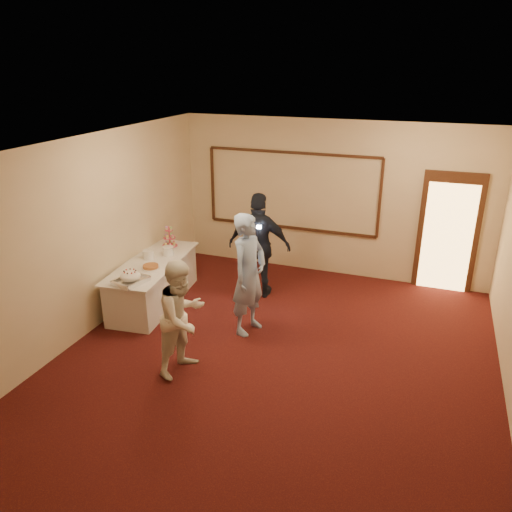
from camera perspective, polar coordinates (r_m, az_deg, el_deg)
The scene contains 14 objects.
floor at distance 7.21m, azimuth 2.04°, elevation -12.12°, with size 7.00×7.00×0.00m, color black.
room_walls at distance 6.32m, azimuth 2.28°, elevation 3.35°, with size 6.04×7.04×3.02m.
wall_molding at distance 9.85m, azimuth 4.09°, elevation 7.40°, with size 3.45×0.04×1.55m.
doorway at distance 9.63m, azimuth 21.08°, elevation 2.43°, with size 1.05×0.07×2.20m.
buffet_table at distance 8.87m, azimuth -11.62°, elevation -2.95°, with size 1.10×2.32×0.77m.
pavlova_tray at distance 7.95m, azimuth -14.15°, elevation -2.44°, with size 0.48×0.59×0.20m.
cupcake_stand at distance 9.36m, azimuth -9.86°, elevation 2.00°, with size 0.28×0.28×0.41m.
plate_stack_a at distance 8.84m, azimuth -12.19°, elevation 0.16°, with size 0.19×0.19×0.16m.
plate_stack_b at distance 8.92m, azimuth -10.01°, elevation 0.56°, with size 0.20×0.20×0.16m.
tart at distance 8.44m, azimuth -11.94°, elevation -1.21°, with size 0.30×0.30×0.06m.
man at distance 7.57m, azimuth -0.84°, elevation -2.12°, with size 0.70×0.46×1.92m, color #8DAADD.
woman at distance 6.75m, azimuth -8.40°, elevation -6.94°, with size 0.78×0.61×1.61m, color white.
guest at distance 8.76m, azimuth 0.38°, elevation 1.17°, with size 1.11×0.46×1.90m, color black.
camera_flash at distance 8.37m, azimuth 0.33°, elevation 3.33°, with size 0.07×0.04×0.05m, color white.
Camera 1 is at (1.83, -5.72, 3.99)m, focal length 35.00 mm.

